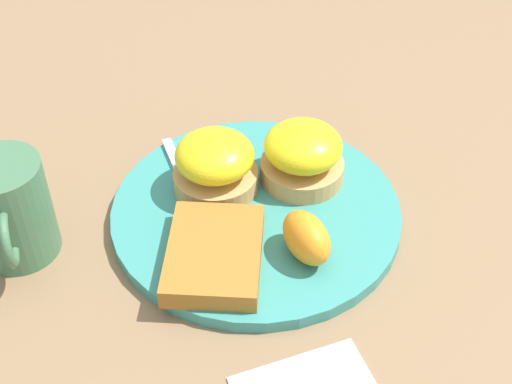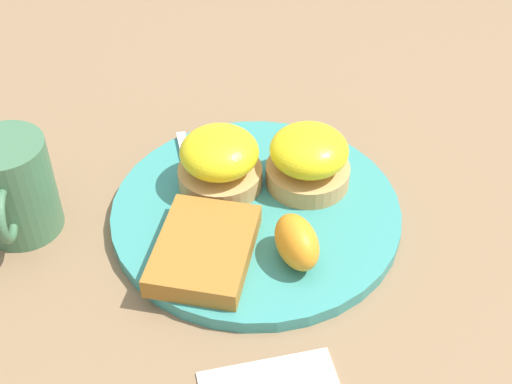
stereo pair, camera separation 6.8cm
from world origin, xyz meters
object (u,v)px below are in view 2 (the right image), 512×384
(hashbrown_patty, at_px, (204,249))
(sandwich_benedict_right, at_px, (220,161))
(cup, at_px, (14,188))
(sandwich_benedict_left, at_px, (309,159))
(orange_wedge, at_px, (297,242))
(fork, at_px, (199,214))

(hashbrown_patty, bearing_deg, sandwich_benedict_right, 166.73)
(sandwich_benedict_right, height_order, cup, cup)
(sandwich_benedict_left, height_order, orange_wedge, sandwich_benedict_left)
(sandwich_benedict_left, xyz_separation_m, sandwich_benedict_right, (-0.01, -0.09, 0.00))
(sandwich_benedict_right, bearing_deg, sandwich_benedict_left, 84.80)
(hashbrown_patty, bearing_deg, cup, -113.92)
(fork, bearing_deg, orange_wedge, 51.33)
(fork, relative_size, cup, 2.16)
(sandwich_benedict_left, relative_size, hashbrown_patty, 0.75)
(sandwich_benedict_left, distance_m, hashbrown_patty, 0.15)
(sandwich_benedict_right, xyz_separation_m, fork, (0.04, -0.03, -0.03))
(sandwich_benedict_left, xyz_separation_m, fork, (0.04, -0.11, -0.03))
(sandwich_benedict_left, distance_m, orange_wedge, 0.11)
(sandwich_benedict_left, bearing_deg, fork, -72.10)
(sandwich_benedict_left, relative_size, cup, 0.79)
(hashbrown_patty, height_order, cup, cup)
(fork, xyz_separation_m, cup, (-0.02, -0.17, 0.03))
(sandwich_benedict_right, distance_m, orange_wedge, 0.13)
(sandwich_benedict_left, height_order, fork, sandwich_benedict_left)
(sandwich_benedict_left, distance_m, sandwich_benedict_right, 0.09)
(hashbrown_patty, relative_size, orange_wedge, 1.89)
(sandwich_benedict_right, height_order, hashbrown_patty, sandwich_benedict_right)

